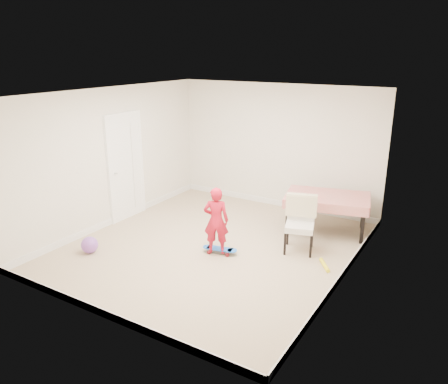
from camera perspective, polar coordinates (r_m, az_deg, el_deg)
The scene contains 17 objects.
ground at distance 7.60m, azimuth -1.44°, elevation -7.11°, with size 5.00×5.00×0.00m, color tan.
ceiling at distance 6.91m, azimuth -1.61°, elevation 12.65°, with size 4.50×5.00×0.04m, color white.
wall_back at distance 9.27m, azimuth 6.84°, elevation 5.91°, with size 4.50×0.04×2.60m, color silver.
wall_front at distance 5.34m, azimuth -16.08°, elevation -3.89°, with size 4.50×0.04×2.60m, color silver.
wall_left at distance 8.52m, azimuth -14.28°, elevation 4.40°, with size 0.04×5.00×2.60m, color silver.
wall_right at distance 6.28m, azimuth 15.88°, elevation -0.58°, with size 0.04×5.00×2.60m, color silver.
door at distance 8.79m, azimuth -12.73°, elevation 3.08°, with size 0.10×0.94×2.11m, color white.
baseboard_back at distance 9.61m, azimuth 6.59°, elevation -1.33°, with size 4.50×0.02×0.12m, color white.
baseboard_front at distance 5.90m, azimuth -15.08°, elevation -15.17°, with size 4.50×0.02×0.12m, color white.
baseboard_left at distance 8.89m, azimuth -13.71°, elevation -3.37°, with size 0.02×5.00×0.12m, color white.
baseboard_right at distance 6.76m, azimuth 15.06°, elevation -10.60°, with size 0.02×5.00×0.12m, color white.
dining_table at distance 8.31m, azimuth 13.20°, elevation -2.72°, with size 1.49×0.94×0.70m, color #BF0A0C, non-canonical shape.
dining_chair at distance 7.36m, azimuth 9.87°, elevation -4.23°, with size 0.52×0.60×0.95m, color silver, non-canonical shape.
skateboard at distance 7.34m, azimuth -0.55°, elevation -7.67°, with size 0.59×0.22×0.09m, color blue, non-canonical shape.
child at distance 7.10m, azimuth -1.03°, elevation -4.01°, with size 0.41×0.27×1.13m, color #B31127.
balloon at distance 7.66m, azimuth -17.15°, elevation -6.61°, with size 0.28×0.28×0.28m, color purple.
foam_toy at distance 7.09m, azimuth 12.99°, elevation -9.28°, with size 0.06×0.06×0.40m, color yellow.
Camera 1 is at (3.73, -5.78, 3.23)m, focal length 35.00 mm.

